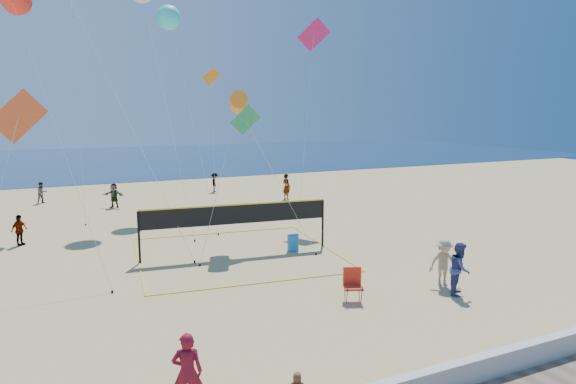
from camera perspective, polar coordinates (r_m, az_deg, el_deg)
name	(u,v)px	position (r m, az deg, el deg)	size (l,w,h in m)	color
ground	(293,357)	(14.41, 0.54, -17.88)	(120.00, 120.00, 0.00)	tan
ocean	(90,160)	(74.05, -21.11, 3.31)	(140.00, 50.00, 0.03)	#102C4E
woman	(187,373)	(11.98, -11.13, -19.08)	(0.66, 0.43, 1.81)	maroon
bystander_a	(460,269)	(19.52, 18.56, -8.07)	(0.92, 0.72, 1.90)	navy
bystander_b	(444,263)	(20.28, 16.93, -7.51)	(1.16, 0.67, 1.80)	tan
far_person_0	(19,230)	(28.37, -27.71, -3.77)	(0.89, 0.37, 1.53)	gray
far_person_1	(114,195)	(36.96, -18.77, -0.37)	(1.54, 0.49, 1.66)	gray
far_person_2	(286,187)	(38.12, -0.18, 0.59)	(0.70, 0.46, 1.93)	gray
far_person_3	(42,193)	(40.58, -25.68, -0.08)	(0.74, 0.58, 1.52)	gray
far_person_4	(215,182)	(42.20, -8.14, 1.05)	(1.01, 0.58, 1.56)	gray
camp_chair	(353,282)	(18.14, 7.20, -9.93)	(0.80, 0.91, 1.29)	red
trash_barrel	(293,243)	(24.21, 0.56, -5.66)	(0.54, 0.54, 0.80)	#1D72BD
volleyball_net	(236,220)	(23.53, -5.79, -3.13)	(9.69, 9.56, 2.35)	black
kite_2	(238,103)	(25.77, -5.53, 9.84)	(3.95, 4.74, 7.50)	orange
kite_3	(17,123)	(19.35, -27.92, 6.74)	(2.81, 2.76, 7.27)	#EC5728
kite_4	(249,127)	(25.30, -4.34, 7.22)	(2.71, 4.01, 6.84)	#2B9A5C
kite_5	(313,43)	(31.81, 2.82, 16.26)	(4.99, 6.28, 12.05)	#D92068
kite_7	(169,18)	(36.54, -13.12, 18.34)	(1.75, 10.48, 13.42)	#3CE6E8
kite_9	(211,87)	(37.18, -8.50, 11.48)	(1.54, 3.35, 9.58)	orange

